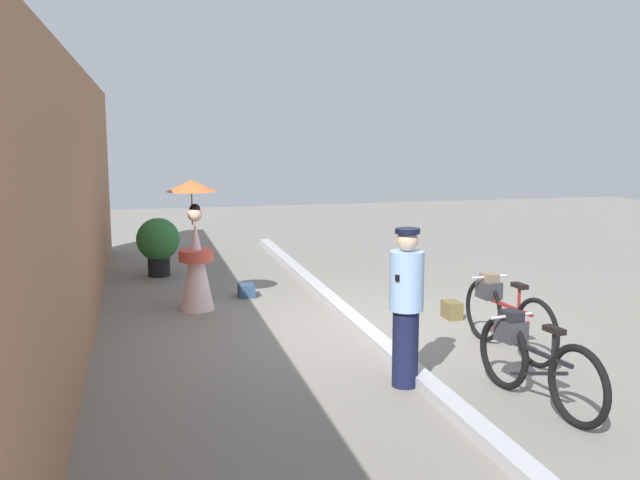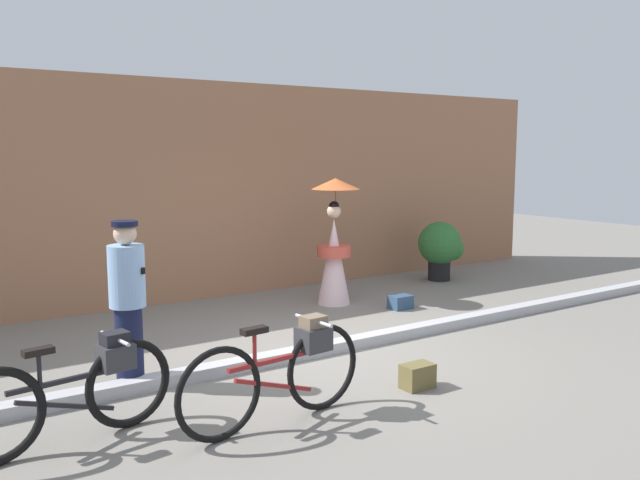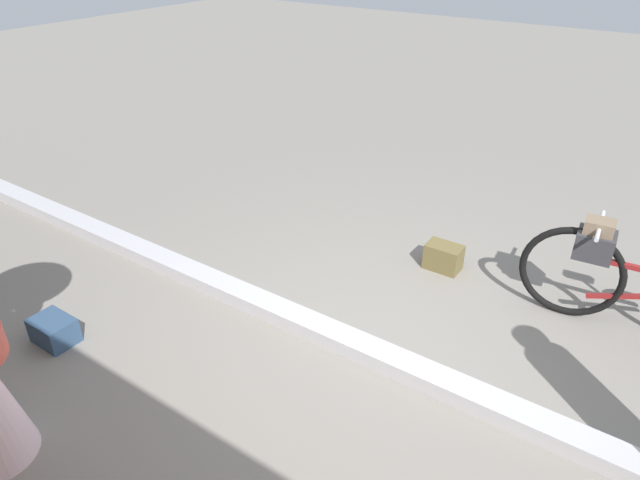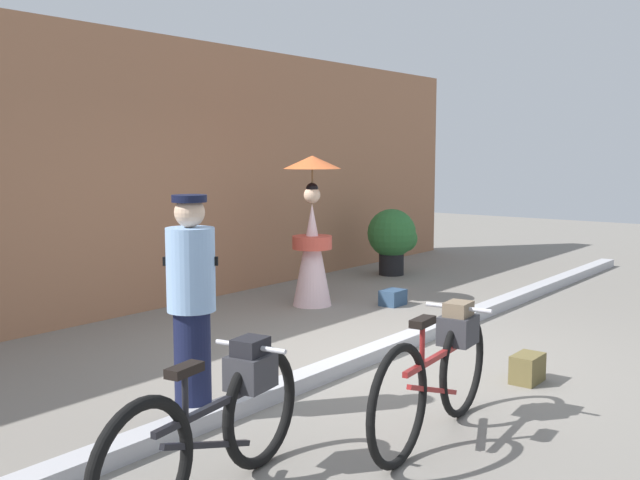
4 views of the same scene
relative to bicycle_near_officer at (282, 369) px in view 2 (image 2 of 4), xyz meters
name	(u,v)px [view 2 (image 2 of 4)]	position (x,y,z in m)	size (l,w,h in m)	color
ground_plane	(322,354)	(1.31, 1.35, -0.45)	(30.00, 30.00, 0.00)	gray
building_wall	(195,191)	(1.31, 4.83, 1.19)	(14.00, 0.40, 3.27)	#9E6B4C
sidewalk_curb	(322,349)	(1.31, 1.35, -0.39)	(14.00, 0.20, 0.12)	#B2B2B7
bicycle_near_officer	(282,369)	(0.00, 0.00, 0.00)	(1.78, 0.48, 0.85)	black
bicycle_far_side	(75,390)	(-1.52, 0.54, -0.03)	(1.74, 0.48, 0.81)	black
person_officer	(128,300)	(-0.79, 1.52, 0.39)	(0.34, 0.34, 1.59)	#141938
person_with_parasol	(334,244)	(2.81, 3.29, 0.44)	(0.71, 0.71, 1.85)	silver
potted_plant_by_door	(441,247)	(5.38, 3.72, 0.14)	(0.77, 0.75, 1.02)	black
backpack_on_pavement	(401,302)	(3.41, 2.48, -0.35)	(0.31, 0.23, 0.19)	navy
backpack_spare	(418,376)	(1.47, -0.04, -0.33)	(0.31, 0.20, 0.23)	brown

